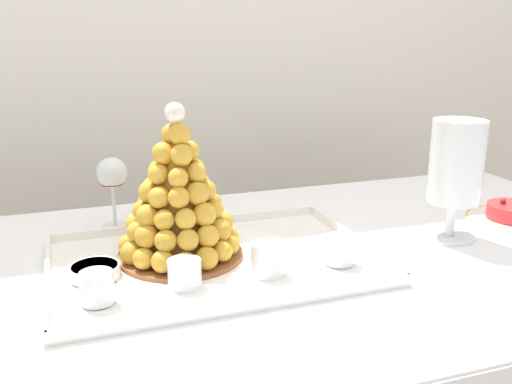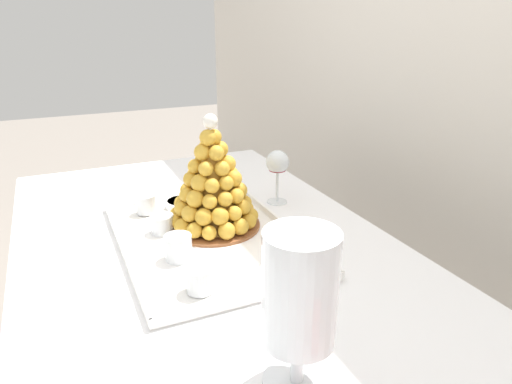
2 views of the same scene
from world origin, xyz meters
The scene contains 10 objects.
buffet_table centered at (0.00, 0.00, 0.69)m, with size 1.72×0.90×0.77m.
serving_tray centered at (-0.13, 0.00, 0.78)m, with size 0.61×0.41×0.02m.
croquembouche centered at (-0.19, 0.04, 0.90)m, with size 0.24×0.24×0.30m.
dessert_cup_left centered at (-0.35, -0.10, 0.81)m, with size 0.05×0.05×0.05m.
dessert_cup_mid_left centered at (-0.20, -0.09, 0.80)m, with size 0.06×0.06×0.05m.
dessert_cup_centre centered at (-0.05, -0.09, 0.81)m, with size 0.06×0.06×0.06m.
dessert_cup_mid_right centered at (0.09, -0.08, 0.81)m, with size 0.06×0.06×0.05m.
creme_brulee_ramekin centered at (-0.35, 0.00, 0.79)m, with size 0.09×0.09×0.02m.
macaron_goblet centered at (0.39, -0.02, 0.94)m, with size 0.11×0.11×0.26m.
wine_glass centered at (-0.29, 0.28, 0.89)m, with size 0.07×0.07×0.16m.
Camera 2 is at (0.88, -0.31, 1.30)m, focal length 32.74 mm.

